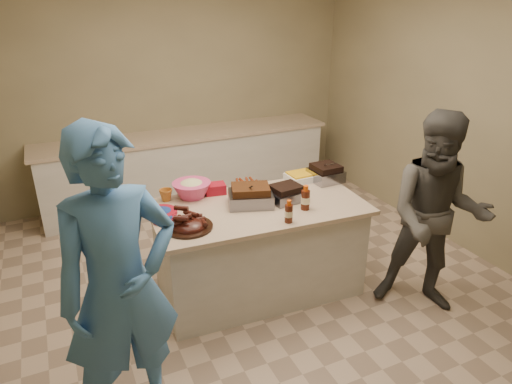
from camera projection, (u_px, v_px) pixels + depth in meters
name	position (u px, v px, depth m)	size (l,w,h in m)	color
room	(264.00, 291.00, 4.11)	(4.50, 5.00, 2.70)	#958964
back_counter	(188.00, 167.00, 5.76)	(3.60, 0.64, 0.90)	beige
island	(258.00, 288.00, 4.15)	(1.77, 0.93, 0.84)	beige
rib_platter	(189.00, 228.00, 3.44)	(0.37, 0.37, 0.15)	#3B120C
pulled_pork_tray	(251.00, 205.00, 3.82)	(0.36, 0.27, 0.11)	#47230F
brisket_tray	(286.00, 200.00, 3.90)	(0.28, 0.24, 0.09)	black
roasting_pan	(325.00, 181.00, 4.31)	(0.27, 0.27, 0.11)	gray
coleslaw_bowl	(192.00, 197.00, 3.97)	(0.33, 0.33, 0.23)	#CD3D72
sausage_plate	(248.00, 188.00, 4.14)	(0.28, 0.28, 0.05)	silver
mac_cheese_dish	(303.00, 180.00, 4.33)	(0.31, 0.22, 0.08)	gold
bbq_bottle_a	(288.00, 222.00, 3.53)	(0.06, 0.06, 0.18)	#40170B
bbq_bottle_b	(305.00, 209.00, 3.74)	(0.07, 0.07, 0.21)	#40170B
mustard_bottle	(234.00, 202.00, 3.86)	(0.05, 0.05, 0.13)	yellow
sauce_bowl	(241.00, 198.00, 3.94)	(0.12, 0.04, 0.12)	silver
plate_stack_large	(161.00, 214.00, 3.66)	(0.25, 0.25, 0.03)	maroon
plate_stack_small	(165.00, 221.00, 3.55)	(0.19, 0.19, 0.03)	maroon
plastic_cup	(166.00, 201.00, 3.89)	(0.11, 0.10, 0.11)	#A66021
basket_stack	(215.00, 193.00, 4.04)	(0.18, 0.13, 0.09)	maroon
guest_gray	(421.00, 303.00, 3.95)	(0.82, 1.69, 0.64)	#4B4944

